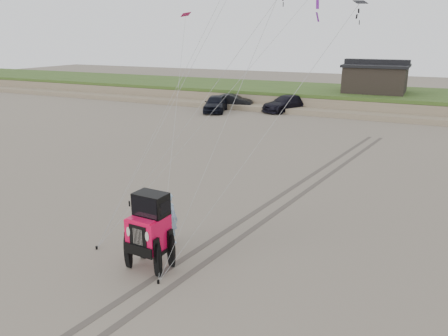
{
  "coord_description": "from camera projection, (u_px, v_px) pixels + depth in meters",
  "views": [
    {
      "loc": [
        7.61,
        -11.28,
        7.42
      ],
      "look_at": [
        0.8,
        3.0,
        2.6
      ],
      "focal_mm": 35.0,
      "sensor_mm": 36.0,
      "label": 1
    }
  ],
  "objects": [
    {
      "name": "stake_aux",
      "position": [
        158.0,
        282.0,
        13.6
      ],
      "size": [
        0.08,
        0.08,
        0.12
      ],
      "primitive_type": "cylinder",
      "color": "black",
      "rests_on": "ground"
    },
    {
      "name": "ground",
      "position": [
        166.0,
        260.0,
        15.04
      ],
      "size": [
        160.0,
        160.0,
        0.0
      ],
      "primitive_type": "plane",
      "color": "#6B6054",
      "rests_on": "ground"
    },
    {
      "name": "truck_a",
      "position": [
        216.0,
        103.0,
        44.04
      ],
      "size": [
        3.35,
        5.31,
        1.69
      ],
      "primitive_type": "imported",
      "rotation": [
        0.0,
        0.0,
        0.3
      ],
      "color": "black",
      "rests_on": "ground"
    },
    {
      "name": "jeep",
      "position": [
        149.0,
        239.0,
        14.27
      ],
      "size": [
        2.68,
        5.65,
        2.06
      ],
      "primitive_type": null,
      "rotation": [
        0.0,
        0.0,
        -0.05
      ],
      "color": "#E60A40",
      "rests_on": "ground"
    },
    {
      "name": "stake_main",
      "position": [
        97.0,
        248.0,
        15.78
      ],
      "size": [
        0.08,
        0.08,
        0.12
      ],
      "primitive_type": "cylinder",
      "color": "black",
      "rests_on": "ground"
    },
    {
      "name": "dune_ridge",
      "position": [
        354.0,
        99.0,
        47.18
      ],
      "size": [
        160.0,
        14.25,
        1.73
      ],
      "color": "#7A6B54",
      "rests_on": "ground"
    },
    {
      "name": "truck_b",
      "position": [
        232.0,
        101.0,
        46.34
      ],
      "size": [
        4.59,
        2.32,
        1.44
      ],
      "primitive_type": "imported",
      "rotation": [
        0.0,
        0.0,
        1.76
      ],
      "color": "black",
      "rests_on": "ground"
    },
    {
      "name": "man",
      "position": [
        169.0,
        218.0,
        16.04
      ],
      "size": [
        0.77,
        0.55,
        1.98
      ],
      "primitive_type": "imported",
      "rotation": [
        0.0,
        0.0,
        3.04
      ],
      "color": "#87B2D1",
      "rests_on": "ground"
    },
    {
      "name": "cabin",
      "position": [
        375.0,
        78.0,
        45.22
      ],
      "size": [
        6.4,
        5.4,
        3.35
      ],
      "color": "black",
      "rests_on": "dune_ridge"
    },
    {
      "name": "truck_c",
      "position": [
        287.0,
        103.0,
        44.23
      ],
      "size": [
        4.68,
        6.05,
        1.64
      ],
      "primitive_type": "imported",
      "rotation": [
        0.0,
        0.0,
        -0.49
      ],
      "color": "black",
      "rests_on": "ground"
    },
    {
      "name": "tire_tracks",
      "position": [
        291.0,
        195.0,
        21.12
      ],
      "size": [
        5.22,
        29.74,
        0.01
      ],
      "color": "#4C443D",
      "rests_on": "ground"
    }
  ]
}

